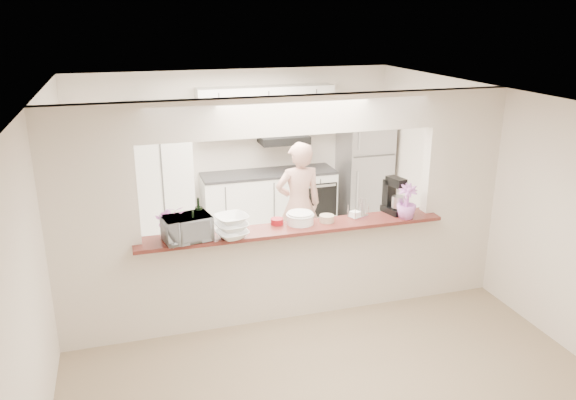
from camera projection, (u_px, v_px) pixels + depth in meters
name	position (u px, v px, depth m)	size (l,w,h in m)	color
floor	(292.00, 313.00, 6.48)	(6.00, 6.00, 0.00)	gray
tile_overlay	(260.00, 260.00, 7.88)	(5.00, 2.90, 0.01)	beige
partition	(292.00, 191.00, 6.01)	(5.00, 0.15, 2.50)	beige
bar_counter	(292.00, 268.00, 6.29)	(3.40, 0.38, 1.09)	beige
kitchen_cabinets	(228.00, 173.00, 8.59)	(3.15, 0.62, 2.25)	silver
refrigerator	(364.00, 171.00, 9.18)	(0.75, 0.70, 1.70)	#9F9EA3
flower_left	(170.00, 221.00, 5.77)	(0.31, 0.27, 0.35)	#D470BF
wine_bottle_a	(194.00, 230.00, 5.66)	(0.07, 0.07, 0.33)	black
wine_bottle_b	(199.00, 219.00, 5.87)	(0.08, 0.08, 0.39)	black
toaster_oven	(187.00, 228.00, 5.69)	(0.47, 0.32, 0.26)	#A1A2A6
serving_bowls	(232.00, 227.00, 5.75)	(0.33, 0.33, 0.24)	white
plate_stack_a	(300.00, 218.00, 6.17)	(0.28, 0.28, 0.13)	white
plate_stack_b	(300.00, 219.00, 6.17)	(0.31, 0.31, 0.11)	white
red_bowl	(277.00, 221.00, 6.15)	(0.14, 0.14, 0.07)	maroon
tan_bowl	(327.00, 219.00, 6.22)	(0.16, 0.16, 0.08)	tan
utensil_caddy	(358.00, 209.00, 6.37)	(0.26, 0.21, 0.21)	silver
stand_mixer	(394.00, 197.00, 6.47)	(0.24, 0.32, 0.43)	black
flower_right	(407.00, 202.00, 6.29)	(0.22, 0.22, 0.39)	#C871D1
person	(299.00, 206.00, 7.45)	(0.63, 0.41, 1.72)	tan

